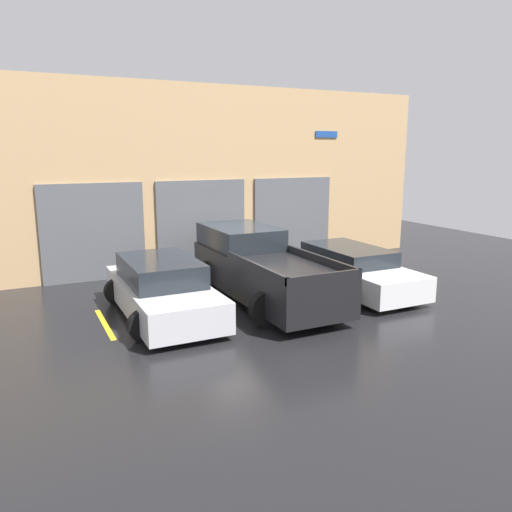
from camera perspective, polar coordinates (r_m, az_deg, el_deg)
ground_plane at (r=13.95m, az=-1.14°, el=-3.94°), size 28.00×28.00×0.00m
shophouse_building at (r=16.49m, az=-6.05°, el=8.63°), size 16.41×0.68×5.88m
pickup_truck at (r=12.99m, az=0.42°, el=-1.31°), size 2.44×5.57×1.76m
sedan_white at (r=14.21m, az=10.62°, el=-1.45°), size 2.16×4.72×1.20m
sedan_side at (r=11.90m, az=-10.71°, el=-3.77°), size 2.22×4.50×1.36m
parking_stripe_far_left at (r=11.80m, az=-16.88°, el=-7.43°), size 0.12×2.20×0.01m
parking_stripe_left at (r=12.45m, az=-4.57°, el=-5.93°), size 0.12×2.20×0.01m
parking_stripe_centre at (r=13.60m, az=6.03°, el=-4.41°), size 0.12×2.20×0.01m
parking_stripe_right at (r=15.15m, az=14.69°, el=-3.04°), size 0.12×2.20×0.01m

